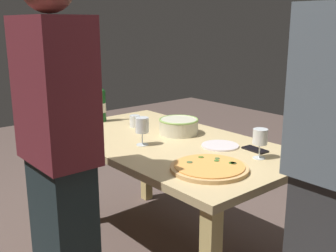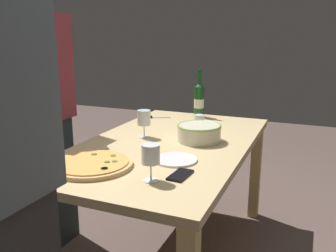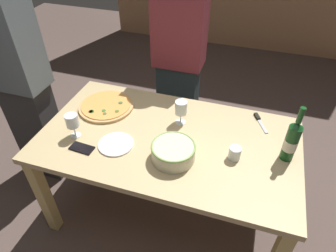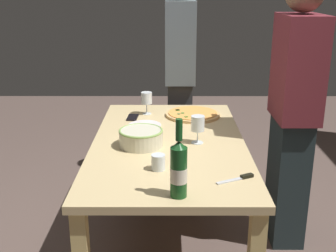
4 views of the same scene
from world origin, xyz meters
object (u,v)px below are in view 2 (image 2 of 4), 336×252
at_px(wine_bottle, 199,99).
at_px(pizza, 92,164).
at_px(person_guest_left, 41,115).
at_px(serving_bowl, 199,132).
at_px(wine_glass_near_pizza, 144,119).
at_px(side_plate, 175,160).
at_px(pizza_knife, 153,117).
at_px(wine_glass_by_bottle, 151,156).
at_px(dining_table, 168,157).
at_px(cup_amber, 199,121).
at_px(cell_phone, 180,175).

bearing_deg(wine_bottle, pizza, 174.05).
relative_size(pizza, person_guest_left, 0.22).
distance_m(serving_bowl, wine_glass_near_pizza, 0.34).
distance_m(pizza, side_plate, 0.40).
xyz_separation_m(wine_glass_near_pizza, pizza_knife, (0.49, 0.17, -0.11)).
xyz_separation_m(serving_bowl, person_guest_left, (-0.24, 0.93, 0.07)).
distance_m(wine_glass_near_pizza, wine_glass_by_bottle, 0.67).
xyz_separation_m(dining_table, pizza_knife, (0.53, 0.34, 0.10)).
bearing_deg(wine_glass_near_pizza, cup_amber, -30.01).
distance_m(wine_bottle, cell_phone, 1.20).
bearing_deg(wine_bottle, cup_amber, -161.45).
distance_m(serving_bowl, wine_glass_by_bottle, 0.64).
distance_m(wine_bottle, pizza_knife, 0.37).
height_order(cup_amber, pizza_knife, cup_amber).
distance_m(cup_amber, pizza_knife, 0.41).
xyz_separation_m(dining_table, wine_glass_near_pizza, (0.03, 0.17, 0.20)).
xyz_separation_m(wine_bottle, wine_glass_by_bottle, (-1.26, -0.20, -0.02)).
distance_m(wine_glass_near_pizza, person_guest_left, 0.64).
height_order(dining_table, wine_bottle, wine_bottle).
distance_m(side_plate, pizza_knife, 0.95).
distance_m(dining_table, cell_phone, 0.53).
bearing_deg(pizza, pizza_knife, 9.44).
relative_size(dining_table, wine_glass_by_bottle, 10.01).
height_order(wine_glass_near_pizza, cup_amber, wine_glass_near_pizza).
xyz_separation_m(serving_bowl, wine_bottle, (0.62, 0.20, 0.08)).
xyz_separation_m(side_plate, cell_phone, (-0.18, -0.09, 0.00)).
bearing_deg(side_plate, wine_glass_near_pizza, 46.17).
xyz_separation_m(cup_amber, side_plate, (-0.70, -0.11, -0.03)).
distance_m(wine_glass_by_bottle, pizza_knife, 1.20).
bearing_deg(pizza_knife, cup_amber, -105.87).
bearing_deg(dining_table, wine_glass_near_pizza, 79.01).
relative_size(cell_phone, person_guest_left, 0.08).
height_order(cup_amber, person_guest_left, person_guest_left).
relative_size(cup_amber, cell_phone, 0.55).
height_order(wine_glass_by_bottle, cup_amber, wine_glass_by_bottle).
bearing_deg(wine_glass_near_pizza, pizza, 179.94).
distance_m(dining_table, side_plate, 0.34).
distance_m(dining_table, wine_glass_near_pizza, 0.27).
bearing_deg(cup_amber, wine_glass_by_bottle, -173.82).
bearing_deg(side_plate, cup_amber, 8.62).
bearing_deg(wine_bottle, wine_glass_near_pizza, 169.35).
xyz_separation_m(serving_bowl, wine_glass_by_bottle, (-0.64, 0.00, 0.06)).
relative_size(cup_amber, side_plate, 0.37).
distance_m(serving_bowl, cup_amber, 0.35).
bearing_deg(wine_glass_by_bottle, dining_table, 15.77).
height_order(cup_amber, side_plate, cup_amber).
xyz_separation_m(wine_glass_near_pizza, person_guest_left, (-0.19, 0.61, 0.01)).
distance_m(cell_phone, person_guest_left, 1.08).
height_order(wine_glass_near_pizza, cell_phone, wine_glass_near_pizza).
xyz_separation_m(cup_amber, pizza_knife, (0.11, 0.39, -0.03)).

